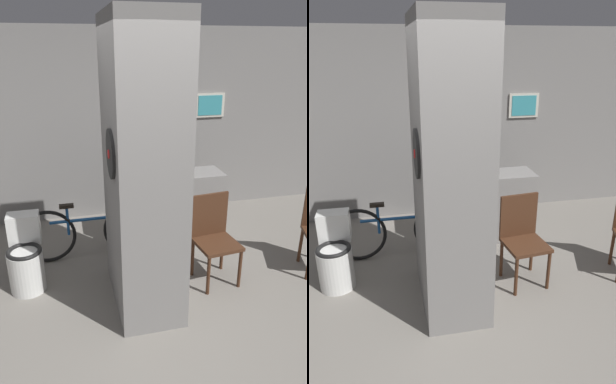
# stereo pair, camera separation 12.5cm
# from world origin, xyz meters

# --- Properties ---
(ground_plane) EXTENTS (14.00, 14.00, 0.00)m
(ground_plane) POSITION_xyz_m (0.00, 0.00, 0.00)
(ground_plane) COLOR slate
(wall_back) EXTENTS (8.00, 0.09, 2.60)m
(wall_back) POSITION_xyz_m (-0.00, 2.63, 1.30)
(wall_back) COLOR gray
(wall_back) RESTS_ON ground_plane
(pillar_center) EXTENTS (0.61, 1.07, 2.60)m
(pillar_center) POSITION_xyz_m (0.06, 0.54, 1.30)
(pillar_center) COLOR gray
(pillar_center) RESTS_ON ground_plane
(counter_shelf) EXTENTS (1.27, 0.44, 0.87)m
(counter_shelf) POSITION_xyz_m (0.68, 1.67, 0.44)
(counter_shelf) COLOR gray
(counter_shelf) RESTS_ON ground_plane
(toilet) EXTENTS (0.36, 0.52, 0.74)m
(toilet) POSITION_xyz_m (-1.07, 0.99, 0.32)
(toilet) COLOR silver
(toilet) RESTS_ON ground_plane
(chair_near_pillar) EXTENTS (0.46, 0.46, 0.93)m
(chair_near_pillar) POSITION_xyz_m (0.84, 0.69, 0.51)
(chair_near_pillar) COLOR #422616
(chair_near_pillar) RESTS_ON ground_plane
(bicycle) EXTENTS (1.61, 0.42, 0.70)m
(bicycle) POSITION_xyz_m (-0.38, 1.42, 0.34)
(bicycle) COLOR black
(bicycle) RESTS_ON ground_plane
(bottle_tall) EXTENTS (0.06, 0.06, 0.31)m
(bottle_tall) POSITION_xyz_m (0.67, 1.75, 0.99)
(bottle_tall) COLOR olive
(bottle_tall) RESTS_ON counter_shelf
(bottle_short) EXTENTS (0.07, 0.07, 0.26)m
(bottle_short) POSITION_xyz_m (0.57, 1.68, 0.96)
(bottle_short) COLOR #267233
(bottle_short) RESTS_ON counter_shelf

